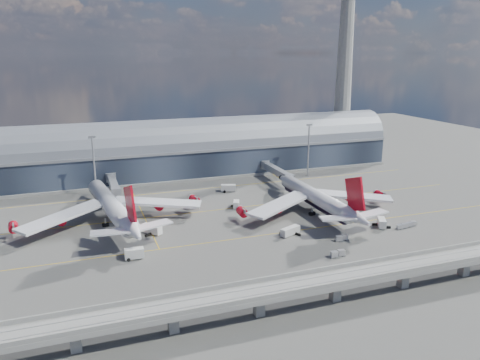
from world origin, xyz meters
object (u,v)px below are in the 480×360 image
object	(u,v)px
control_tower	(344,66)
floodlight_mast_left	(94,164)
service_truck_4	(236,204)
cargo_train_0	(338,254)
floodlight_mast_right	(308,149)
airliner_left	(112,207)
service_truck_1	(134,254)
airliner_right	(317,199)
cargo_train_2	(342,238)
cargo_train_1	(406,225)
service_truck_2	(290,231)
service_truck_5	(228,188)
service_truck_0	(152,229)
service_truck_3	(382,223)

from	to	relation	value
control_tower	floodlight_mast_left	xyz separation A→B (m)	(-135.00, -28.00, -38.00)
service_truck_4	cargo_train_0	distance (m)	54.79
floodlight_mast_right	airliner_left	bearing A→B (deg)	-159.06
airliner_left	service_truck_1	size ratio (longest dim) A/B	12.46
airliner_left	airliner_right	world-z (taller)	airliner_left
airliner_right	cargo_train_2	xyz separation A→B (m)	(-5.70, -27.27, -4.53)
service_truck_1	cargo_train_1	xyz separation A→B (m)	(92.35, -5.68, -0.85)
airliner_left	cargo_train_0	size ratio (longest dim) A/B	13.45
service_truck_2	service_truck_5	size ratio (longest dim) A/B	1.16
cargo_train_0	cargo_train_1	bearing A→B (deg)	-63.75
floodlight_mast_left	service_truck_0	distance (m)	54.72
floodlight_mast_left	service_truck_5	size ratio (longest dim) A/B	3.77
cargo_train_2	service_truck_5	bearing A→B (deg)	30.08
service_truck_0	service_truck_1	bearing A→B (deg)	-153.35
control_tower	service_truck_5	bearing A→B (deg)	-153.12
airliner_left	cargo_train_1	size ratio (longest dim) A/B	7.84
service_truck_5	service_truck_0	bearing A→B (deg)	154.32
service_truck_3	service_truck_5	size ratio (longest dim) A/B	0.97
cargo_train_2	service_truck_0	bearing A→B (deg)	80.29
service_truck_5	cargo_train_1	world-z (taller)	service_truck_5
cargo_train_1	cargo_train_2	size ratio (longest dim) A/B	1.75
service_truck_0	cargo_train_0	bearing A→B (deg)	-76.18
service_truck_3	floodlight_mast_left	bearing A→B (deg)	170.00
control_tower	airliner_left	distance (m)	153.32
control_tower	cargo_train_1	world-z (taller)	control_tower
service_truck_3	airliner_right	bearing A→B (deg)	150.91
service_truck_1	service_truck_4	xyz separation A→B (m)	(43.69, 34.36, -0.24)
service_truck_5	cargo_train_2	xyz separation A→B (m)	(17.18, -64.94, -0.71)
service_truck_1	cargo_train_0	distance (m)	60.15
control_tower	floodlight_mast_right	size ratio (longest dim) A/B	4.01
airliner_right	cargo_train_2	distance (m)	28.22
cargo_train_0	service_truck_4	bearing A→B (deg)	20.09
airliner_right	service_truck_5	bearing A→B (deg)	120.50
airliner_left	service_truck_1	bearing A→B (deg)	-92.38
floodlight_mast_right	service_truck_4	size ratio (longest dim) A/B	4.96
control_tower	cargo_train_2	world-z (taller)	control_tower
floodlight_mast_right	service_truck_1	xyz separation A→B (m)	(-93.13, -69.33, -12.02)
service_truck_2	cargo_train_0	size ratio (longest dim) A/B	1.51
service_truck_0	service_truck_4	xyz separation A→B (m)	(35.59, 16.25, -0.18)
airliner_left	service_truck_3	bearing A→B (deg)	-29.69
service_truck_3	cargo_train_2	world-z (taller)	service_truck_3
service_truck_3	service_truck_5	distance (m)	69.50
service_truck_4	airliner_right	bearing A→B (deg)	-8.07
service_truck_4	cargo_train_0	bearing A→B (deg)	-54.01
service_truck_3	cargo_train_0	xyz separation A→B (m)	(-27.21, -16.25, -0.63)
service_truck_2	airliner_right	bearing A→B (deg)	-71.77
service_truck_2	service_truck_3	bearing A→B (deg)	-120.48
service_truck_2	service_truck_4	world-z (taller)	service_truck_2
service_truck_0	service_truck_5	distance (m)	55.25
airliner_right	cargo_train_0	world-z (taller)	airliner_right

